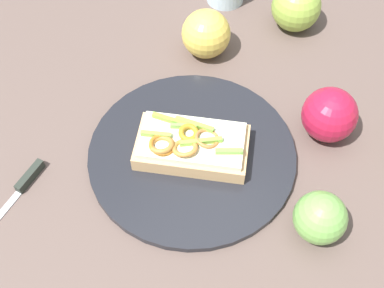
# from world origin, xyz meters

# --- Properties ---
(ground_plane) EXTENTS (2.00, 2.00, 0.00)m
(ground_plane) POSITION_xyz_m (0.00, 0.00, 0.00)
(ground_plane) COLOR brown
(ground_plane) RESTS_ON ground
(plate) EXTENTS (0.30, 0.30, 0.01)m
(plate) POSITION_xyz_m (0.00, 0.00, 0.01)
(plate) COLOR black
(plate) RESTS_ON ground_plane
(sandwich) EXTENTS (0.17, 0.17, 0.05)m
(sandwich) POSITION_xyz_m (-0.00, 0.00, 0.03)
(sandwich) COLOR tan
(sandwich) RESTS_ON plate
(apple_0) EXTENTS (0.10, 0.10, 0.07)m
(apple_0) POSITION_xyz_m (0.08, -0.18, 0.03)
(apple_0) COLOR #6FAA4D
(apple_0) RESTS_ON ground_plane
(apple_2) EXTENTS (0.11, 0.11, 0.08)m
(apple_2) POSITION_xyz_m (0.29, 0.14, 0.04)
(apple_2) COLOR #8DAC40
(apple_2) RESTS_ON ground_plane
(apple_3) EXTENTS (0.11, 0.11, 0.08)m
(apple_3) POSITION_xyz_m (0.19, -0.07, 0.04)
(apple_3) COLOR #B01735
(apple_3) RESTS_ON ground_plane
(apple_4) EXTENTS (0.08, 0.08, 0.08)m
(apple_4) POSITION_xyz_m (0.13, 0.17, 0.04)
(apple_4) COLOR #E1BF4D
(apple_4) RESTS_ON ground_plane
(knife) EXTENTS (0.11, 0.07, 0.01)m
(knife) POSITION_xyz_m (-0.23, 0.08, 0.01)
(knife) COLOR silver
(knife) RESTS_ON ground_plane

